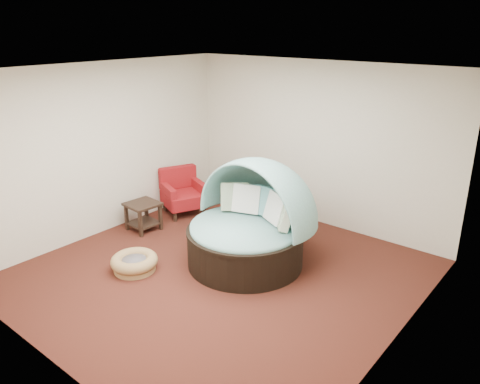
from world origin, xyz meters
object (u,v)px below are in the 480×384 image
Objects in this scene: pet_basket at (134,262)px; red_armchair at (183,193)px; canopy_daybed at (250,216)px; side_table at (143,213)px.

pet_basket is 2.26m from red_armchair.
side_table is at bearing -169.30° from canopy_daybed.
side_table is at bearing 134.65° from pet_basket.
red_armchair is 1.70× the size of side_table.
red_armchair is (-2.15, 0.73, -0.34)m from canopy_daybed.
canopy_daybed is at bearing 4.83° from red_armchair.
canopy_daybed is 2.03× the size of red_armchair.
pet_basket is 1.42m from side_table.
side_table is (-0.99, 1.00, 0.19)m from pet_basket.
red_armchair is 0.99m from side_table.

